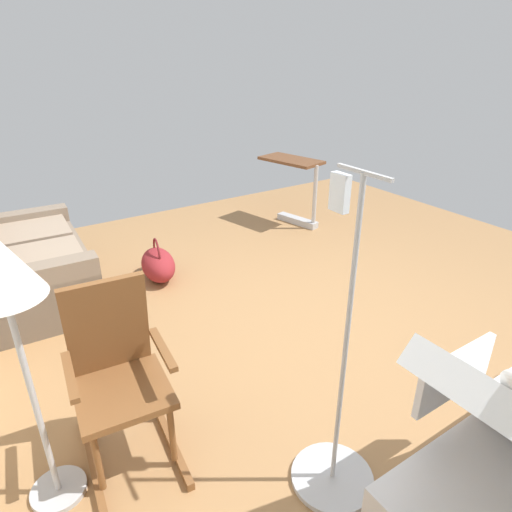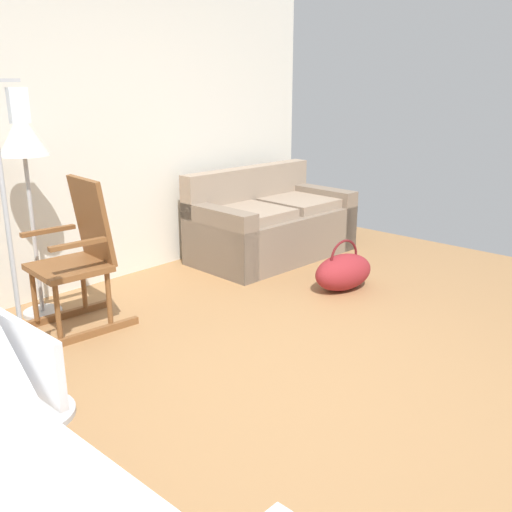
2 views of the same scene
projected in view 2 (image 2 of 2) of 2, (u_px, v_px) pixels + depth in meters
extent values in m
plane|color=#9E7247|center=(325.00, 393.00, 3.24)|extent=(6.71, 6.71, 0.00)
cube|color=silver|center=(62.00, 124.00, 4.51)|extent=(5.57, 0.10, 2.70)
cube|color=silver|center=(25.00, 355.00, 2.31)|extent=(0.04, 0.56, 0.28)
cube|color=#7D6C5C|center=(273.00, 234.00, 5.67)|extent=(1.64, 0.92, 0.45)
cube|color=gray|center=(249.00, 215.00, 5.32)|extent=(0.70, 0.68, 0.10)
cube|color=gray|center=(301.00, 203.00, 5.82)|extent=(0.70, 0.68, 0.10)
cube|color=gray|center=(248.00, 187.00, 5.78)|extent=(1.61, 0.23, 0.40)
cube|color=#7D6C5C|center=(219.00, 241.00, 5.17)|extent=(0.22, 0.86, 0.60)
cube|color=#7D6C5C|center=(319.00, 215.00, 6.13)|extent=(0.22, 0.86, 0.60)
cube|color=brown|center=(61.00, 316.00, 4.23)|extent=(0.76, 0.11, 0.05)
cube|color=brown|center=(88.00, 334.00, 3.92)|extent=(0.76, 0.11, 0.05)
cylinder|color=brown|center=(57.00, 310.00, 3.76)|extent=(0.04, 0.04, 0.40)
cylinder|color=brown|center=(34.00, 294.00, 4.03)|extent=(0.04, 0.04, 0.40)
cylinder|color=brown|center=(109.00, 296.00, 3.99)|extent=(0.04, 0.04, 0.40)
cylinder|color=brown|center=(83.00, 282.00, 4.26)|extent=(0.04, 0.04, 0.40)
cube|color=brown|center=(68.00, 268.00, 3.95)|extent=(0.50, 0.52, 0.04)
cube|color=brown|center=(92.00, 220.00, 3.99)|extent=(0.16, 0.44, 0.60)
cube|color=brown|center=(78.00, 244.00, 3.71)|extent=(0.39, 0.08, 0.03)
cube|color=brown|center=(48.00, 231.00, 4.04)|extent=(0.39, 0.08, 0.03)
cylinder|color=#B2B5BA|center=(43.00, 312.00, 4.32)|extent=(0.28, 0.28, 0.03)
cylinder|color=#B2B5BA|center=(34.00, 236.00, 4.15)|extent=(0.03, 0.03, 1.15)
cone|color=silver|center=(22.00, 133.00, 3.94)|extent=(0.34, 0.34, 0.30)
ellipsoid|color=maroon|center=(343.00, 272.00, 4.80)|extent=(0.61, 0.42, 0.30)
torus|color=maroon|center=(344.00, 257.00, 4.76)|extent=(0.30, 0.08, 0.30)
cylinder|color=#B2B5BA|center=(32.00, 414.00, 3.01)|extent=(0.44, 0.44, 0.03)
cylinder|color=#B2B5BA|center=(12.00, 260.00, 2.76)|extent=(0.02, 0.02, 1.65)
cube|color=white|center=(18.00, 105.00, 2.64)|extent=(0.09, 0.04, 0.16)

